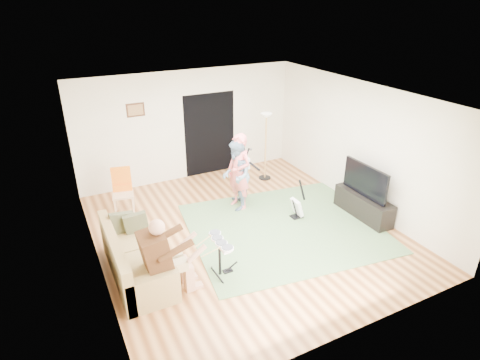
% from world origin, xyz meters
% --- Properties ---
extents(floor, '(6.00, 6.00, 0.00)m').
position_xyz_m(floor, '(0.00, 0.00, 0.00)').
color(floor, brown).
rests_on(floor, ground).
extents(walls, '(5.50, 6.00, 2.70)m').
position_xyz_m(walls, '(0.00, 0.00, 1.35)').
color(walls, silver).
rests_on(walls, floor).
extents(ceiling, '(6.00, 6.00, 0.00)m').
position_xyz_m(ceiling, '(0.00, 0.00, 2.70)').
color(ceiling, white).
rests_on(ceiling, walls).
extents(window_blinds, '(0.00, 2.05, 2.05)m').
position_xyz_m(window_blinds, '(-2.74, 0.20, 1.55)').
color(window_blinds, '#985D2F').
rests_on(window_blinds, walls).
extents(doorway, '(2.10, 0.00, 2.10)m').
position_xyz_m(doorway, '(0.55, 2.99, 1.05)').
color(doorway, black).
rests_on(doorway, walls).
extents(picture_frame, '(0.42, 0.03, 0.32)m').
position_xyz_m(picture_frame, '(-1.25, 2.99, 1.90)').
color(picture_frame, '#3F2314').
rests_on(picture_frame, walls).
extents(area_rug, '(4.08, 3.66, 0.02)m').
position_xyz_m(area_rug, '(0.77, -0.25, 0.01)').
color(area_rug, '#527849').
rests_on(area_rug, floor).
extents(sofa, '(0.82, 2.00, 0.81)m').
position_xyz_m(sofa, '(-2.29, -0.37, 0.27)').
color(sofa, tan).
rests_on(sofa, floor).
extents(drummer, '(0.86, 0.48, 1.33)m').
position_xyz_m(drummer, '(-1.88, -1.02, 0.52)').
color(drummer, '#4A2A14').
rests_on(drummer, sofa).
extents(drum_kit, '(0.38, 0.69, 0.71)m').
position_xyz_m(drum_kit, '(-1.00, -1.02, 0.31)').
color(drum_kit, black).
rests_on(drum_kit, floor).
extents(singer, '(0.55, 0.70, 1.68)m').
position_xyz_m(singer, '(0.36, 0.96, 0.84)').
color(singer, '#F56A6E').
rests_on(singer, floor).
extents(microphone, '(0.06, 0.06, 0.24)m').
position_xyz_m(microphone, '(0.56, 0.96, 1.26)').
color(microphone, black).
rests_on(microphone, singer).
extents(guitarist, '(0.82, 0.91, 1.55)m').
position_xyz_m(guitarist, '(0.29, 0.95, 0.77)').
color(guitarist, '#718DA6').
rests_on(guitarist, floor).
extents(guitar_held, '(0.14, 0.60, 0.26)m').
position_xyz_m(guitar_held, '(0.49, 0.95, 1.05)').
color(guitar_held, white).
rests_on(guitar_held, guitarist).
extents(guitar_spare, '(0.31, 0.28, 0.87)m').
position_xyz_m(guitar_spare, '(1.23, -0.02, 0.25)').
color(guitar_spare, black).
rests_on(guitar_spare, floor).
extents(torchiere_lamp, '(0.30, 0.30, 1.70)m').
position_xyz_m(torchiere_lamp, '(1.62, 2.01, 1.17)').
color(torchiere_lamp, black).
rests_on(torchiere_lamp, floor).
extents(dining_chair, '(0.50, 0.52, 1.00)m').
position_xyz_m(dining_chair, '(-1.96, 1.84, 0.36)').
color(dining_chair, beige).
rests_on(dining_chair, floor).
extents(tv_cabinet, '(0.40, 1.40, 0.50)m').
position_xyz_m(tv_cabinet, '(2.50, -0.60, 0.25)').
color(tv_cabinet, black).
rests_on(tv_cabinet, floor).
extents(television, '(0.06, 1.18, 0.66)m').
position_xyz_m(television, '(2.45, -0.60, 0.85)').
color(television, black).
rests_on(television, tv_cabinet).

